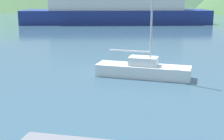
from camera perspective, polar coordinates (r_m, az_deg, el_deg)
The scene contains 2 objects.
sailboat_inner at distance 20.41m, azimuth 5.71°, elevation 0.18°, with size 6.27×2.50×8.29m.
ferry_distant at distance 58.32m, azimuth 0.71°, elevation 11.49°, with size 34.74×12.67×8.49m.
Camera 1 is at (2.60, -2.59, 5.29)m, focal length 50.00 mm.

